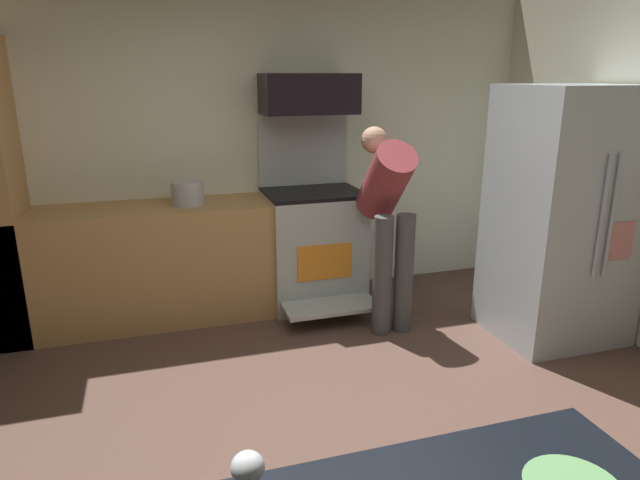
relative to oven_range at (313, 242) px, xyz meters
The scene contains 9 objects.
ground_plane 2.10m from the oven_range, 104.74° to the right, with size 5.20×4.80×0.02m, color brown.
wall_back 1.01m from the oven_range, 144.32° to the left, with size 5.20×0.12×2.60m, color silver.
lower_cabinet_run 1.42m from the oven_range, behind, with size 2.40×0.60×0.90m, color tan.
oven_range is the anchor object (origin of this frame).
microwave 1.19m from the oven_range, 90.00° to the left, with size 0.74×0.38×0.31m, color black.
refrigerator 1.91m from the oven_range, 36.00° to the right, with size 0.85×0.78×1.78m.
person_cook 0.81m from the oven_range, 56.68° to the right, with size 0.31×0.64×1.47m.
wine_glass_mid 3.41m from the oven_range, 108.75° to the right, with size 0.08×0.08×0.16m.
stock_pot 1.09m from the oven_range, behind, with size 0.25×0.25×0.18m, color #BBB6BF.
Camera 1 is at (-0.72, -2.25, 1.85)m, focal length 31.19 mm.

